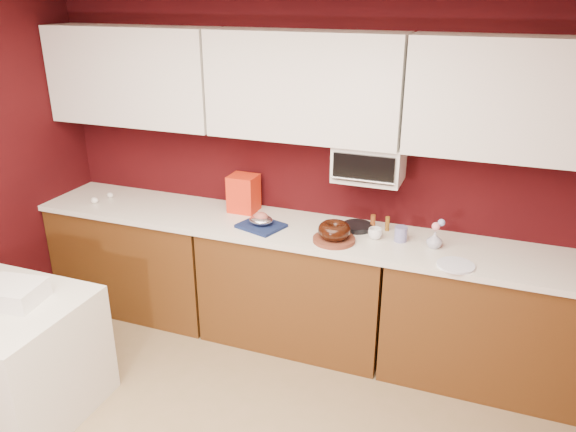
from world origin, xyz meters
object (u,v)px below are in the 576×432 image
(dining_table, at_px, (4,356))
(flower_vase, at_px, (435,239))
(newspaper_stack, at_px, (13,293))
(foil_ham_nest, at_px, (261,220))
(pandoro_box, at_px, (244,193))
(blue_jar, at_px, (401,234))
(toaster_oven, at_px, (369,162))
(bundt_cake, at_px, (334,230))
(coffee_mug, at_px, (375,232))

(dining_table, bearing_deg, flower_vase, 29.94)
(dining_table, height_order, newspaper_stack, newspaper_stack)
(foil_ham_nest, height_order, pandoro_box, pandoro_box)
(flower_vase, bearing_deg, blue_jar, 173.56)
(newspaper_stack, bearing_deg, toaster_oven, 40.00)
(blue_jar, relative_size, newspaper_stack, 0.31)
(newspaper_stack, bearing_deg, pandoro_box, 61.01)
(toaster_oven, relative_size, newspaper_stack, 1.39)
(toaster_oven, bearing_deg, dining_table, -140.87)
(bundt_cake, xyz_separation_m, pandoro_box, (-0.79, 0.30, 0.06))
(flower_vase, bearing_deg, pandoro_box, 173.62)
(toaster_oven, height_order, flower_vase, toaster_oven)
(blue_jar, bearing_deg, dining_table, -147.09)
(newspaper_stack, bearing_deg, dining_table, -156.51)
(foil_ham_nest, height_order, newspaper_stack, foil_ham_nest)
(dining_table, bearing_deg, blue_jar, 32.91)
(flower_vase, bearing_deg, toaster_oven, 161.80)
(flower_vase, bearing_deg, foil_ham_nest, -175.59)
(foil_ham_nest, bearing_deg, newspaper_stack, -131.10)
(bundt_cake, relative_size, coffee_mug, 2.41)
(dining_table, height_order, bundt_cake, bundt_cake)
(flower_vase, distance_m, newspaper_stack, 2.57)
(coffee_mug, bearing_deg, toaster_oven, 122.54)
(coffee_mug, relative_size, flower_vase, 0.75)
(blue_jar, bearing_deg, foil_ham_nest, -173.10)
(toaster_oven, bearing_deg, coffee_mug, -57.46)
(toaster_oven, xyz_separation_m, pandoro_box, (-0.93, -0.00, -0.34))
(bundt_cake, bearing_deg, foil_ham_nest, 175.05)
(toaster_oven, height_order, newspaper_stack, toaster_oven)
(flower_vase, height_order, newspaper_stack, flower_vase)
(pandoro_box, xyz_separation_m, coffee_mug, (1.03, -0.16, -0.09))
(newspaper_stack, bearing_deg, bundt_cake, 36.01)
(flower_vase, bearing_deg, bundt_cake, -167.67)
(pandoro_box, relative_size, newspaper_stack, 0.85)
(toaster_oven, height_order, dining_table, toaster_oven)
(dining_table, bearing_deg, newspaper_stack, 23.49)
(dining_table, distance_m, pandoro_box, 1.88)
(coffee_mug, relative_size, blue_jar, 0.89)
(pandoro_box, bearing_deg, coffee_mug, -8.16)
(dining_table, xyz_separation_m, foil_ham_nest, (1.17, 1.26, 0.58))
(toaster_oven, distance_m, coffee_mug, 0.47)
(coffee_mug, distance_m, newspaper_stack, 2.25)
(pandoro_box, distance_m, flower_vase, 1.43)
(coffee_mug, height_order, newspaper_stack, coffee_mug)
(foil_ham_nest, distance_m, flower_vase, 1.17)
(bundt_cake, bearing_deg, toaster_oven, 64.59)
(toaster_oven, relative_size, coffee_mug, 5.02)
(dining_table, distance_m, flower_vase, 2.76)
(foil_ham_nest, bearing_deg, toaster_oven, 20.12)
(toaster_oven, relative_size, blue_jar, 4.47)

